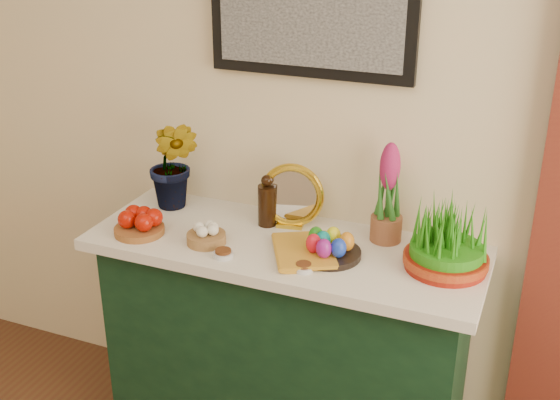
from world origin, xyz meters
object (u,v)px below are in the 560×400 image
object	(u,v)px
sideboard	(285,351)
book	(275,252)
wheatgrass_sabzeh	(448,241)
mirror	(292,196)
hyacinth_green	(173,150)

from	to	relation	value
sideboard	book	bearing A→B (deg)	-85.91
wheatgrass_sabzeh	mirror	bearing A→B (deg)	169.03
book	mirror	bearing A→B (deg)	70.70
sideboard	wheatgrass_sabzeh	xyz separation A→B (m)	(0.56, 0.02, 0.56)
mirror	sideboard	bearing A→B (deg)	-77.43
sideboard	book	world-z (taller)	book
book	wheatgrass_sabzeh	bearing A→B (deg)	-14.04
hyacinth_green	wheatgrass_sabzeh	world-z (taller)	hyacinth_green
sideboard	book	distance (m)	0.50
mirror	wheatgrass_sabzeh	distance (m)	0.60
hyacinth_green	wheatgrass_sabzeh	bearing A→B (deg)	-8.00
sideboard	wheatgrass_sabzeh	distance (m)	0.79
book	wheatgrass_sabzeh	size ratio (longest dim) A/B	0.94
mirror	wheatgrass_sabzeh	world-z (taller)	mirror
hyacinth_green	mirror	distance (m)	0.49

